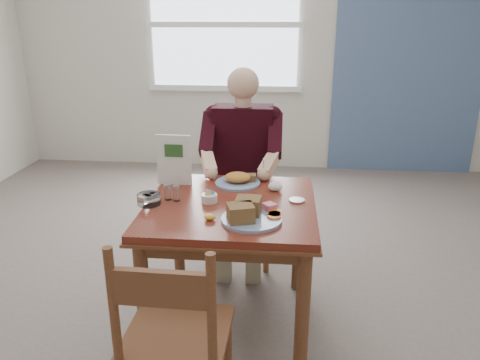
# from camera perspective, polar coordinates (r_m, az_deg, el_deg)

# --- Properties ---
(floor) EXTENTS (6.00, 6.00, 0.00)m
(floor) POSITION_cam_1_polar(r_m,az_deg,el_deg) (2.88, -1.07, -16.70)
(floor) COLOR #61554F
(floor) RESTS_ON ground
(wall_back) EXTENTS (5.50, 0.00, 5.50)m
(wall_back) POSITION_cam_1_polar(r_m,az_deg,el_deg) (5.33, 2.58, 16.25)
(wall_back) COLOR beige
(wall_back) RESTS_ON ground
(accent_panel) EXTENTS (1.60, 0.02, 2.80)m
(accent_panel) POSITION_cam_1_polar(r_m,az_deg,el_deg) (5.46, 20.21, 15.21)
(accent_panel) COLOR #4A6189
(accent_panel) RESTS_ON ground
(lemon_wedge) EXTENTS (0.07, 0.06, 0.03)m
(lemon_wedge) POSITION_cam_1_polar(r_m,az_deg,el_deg) (2.31, -3.70, -4.52)
(lemon_wedge) COLOR yellow
(lemon_wedge) RESTS_ON table
(napkin) EXTENTS (0.09, 0.08, 0.05)m
(napkin) POSITION_cam_1_polar(r_m,az_deg,el_deg) (2.68, 4.32, -0.79)
(napkin) COLOR white
(napkin) RESTS_ON table
(metal_dish) EXTENTS (0.09, 0.09, 0.01)m
(metal_dish) POSITION_cam_1_polar(r_m,az_deg,el_deg) (2.55, 6.95, -2.49)
(metal_dish) COLOR silver
(metal_dish) RESTS_ON table
(window) EXTENTS (1.72, 0.04, 1.42)m
(window) POSITION_cam_1_polar(r_m,az_deg,el_deg) (5.32, -1.94, 18.41)
(window) COLOR white
(window) RESTS_ON wall_back
(table) EXTENTS (0.92, 0.92, 0.75)m
(table) POSITION_cam_1_polar(r_m,az_deg,el_deg) (2.56, -1.16, -5.10)
(table) COLOR maroon
(table) RESTS_ON ground
(chair_far) EXTENTS (0.42, 0.42, 0.95)m
(chair_far) POSITION_cam_1_polar(r_m,az_deg,el_deg) (3.35, 0.40, -1.93)
(chair_far) COLOR brown
(chair_far) RESTS_ON ground
(chair_near) EXTENTS (0.43, 0.43, 0.95)m
(chair_near) POSITION_cam_1_polar(r_m,az_deg,el_deg) (1.99, -8.01, -18.72)
(chair_near) COLOR brown
(chair_near) RESTS_ON ground
(diner) EXTENTS (0.53, 0.56, 1.39)m
(diner) POSITION_cam_1_polar(r_m,az_deg,el_deg) (3.16, 0.27, 3.10)
(diner) COLOR gray
(diner) RESTS_ON chair_far
(near_plate) EXTENTS (0.34, 0.34, 0.10)m
(near_plate) POSITION_cam_1_polar(r_m,az_deg,el_deg) (2.29, 1.10, -4.07)
(near_plate) COLOR white
(near_plate) RESTS_ON table
(far_plate) EXTENTS (0.29, 0.29, 0.07)m
(far_plate) POSITION_cam_1_polar(r_m,az_deg,el_deg) (2.78, -0.17, 0.03)
(far_plate) COLOR white
(far_plate) RESTS_ON table
(caddy) EXTENTS (0.11, 0.11, 0.06)m
(caddy) POSITION_cam_1_polar(r_m,az_deg,el_deg) (2.52, -3.77, -2.21)
(caddy) COLOR white
(caddy) RESTS_ON table
(shakers) EXTENTS (0.10, 0.06, 0.09)m
(shakers) POSITION_cam_1_polar(r_m,az_deg,el_deg) (2.56, -8.28, -1.51)
(shakers) COLOR white
(shakers) RESTS_ON table
(creamer) EXTENTS (0.15, 0.15, 0.06)m
(creamer) POSITION_cam_1_polar(r_m,az_deg,el_deg) (2.53, -11.05, -2.29)
(creamer) COLOR white
(creamer) RESTS_ON table
(menu) EXTENTS (0.20, 0.02, 0.30)m
(menu) POSITION_cam_1_polar(r_m,az_deg,el_deg) (2.77, -8.06, 2.47)
(menu) COLOR white
(menu) RESTS_ON table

